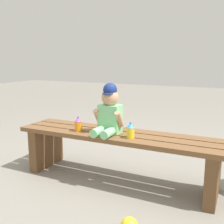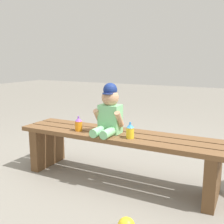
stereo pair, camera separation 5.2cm
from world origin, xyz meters
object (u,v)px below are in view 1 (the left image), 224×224
at_px(sippy_cup_left, 78,124).
at_px(park_bench, 118,147).
at_px(child_figure, 109,112).
at_px(sippy_cup_right, 130,131).

bearing_deg(sippy_cup_left, park_bench, 14.69).
bearing_deg(child_figure, park_bench, 28.08).
bearing_deg(sippy_cup_right, sippy_cup_left, 180.00).
relative_size(child_figure, sippy_cup_left, 3.26).
height_order(sippy_cup_left, sippy_cup_right, same).
bearing_deg(park_bench, sippy_cup_left, -165.31).
bearing_deg(child_figure, sippy_cup_right, -13.86).
height_order(park_bench, child_figure, child_figure).
xyz_separation_m(park_bench, sippy_cup_left, (-0.33, -0.09, 0.18)).
relative_size(child_figure, sippy_cup_right, 3.26).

